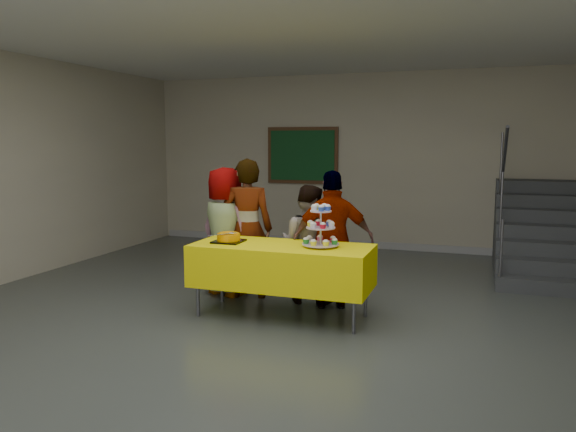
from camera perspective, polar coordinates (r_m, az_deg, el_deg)
name	(u,v)px	position (r m, az deg, el deg)	size (l,w,h in m)	color
room_shell	(262,108)	(4.97, -2.67, 10.90)	(10.00, 10.04, 3.02)	#4C514C
bake_table	(282,265)	(5.91, -0.64, -4.99)	(1.88, 0.78, 0.77)	#595960
cupcake_stand	(321,229)	(5.73, 3.34, -1.37)	(0.38, 0.38, 0.44)	silver
bear_cake	(229,237)	(6.05, -6.06, -2.11)	(0.32, 0.36, 0.12)	black
schoolchild_a	(225,231)	(6.78, -6.41, -1.57)	(0.75, 0.49, 1.54)	slate
schoolchild_b	(247,229)	(6.63, -4.15, -1.28)	(0.60, 0.39, 1.65)	slate
schoolchild_c	(308,244)	(6.42, 1.99, -2.87)	(0.66, 0.51, 1.36)	slate
schoolchild_d	(333,240)	(6.22, 4.61, -2.42)	(0.90, 0.37, 1.53)	slate
staircase	(543,236)	(8.87, 24.45, -1.90)	(1.30, 2.40, 2.04)	#424447
noticeboard	(302,155)	(10.03, 1.47, 6.17)	(1.30, 0.05, 1.00)	#472B16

